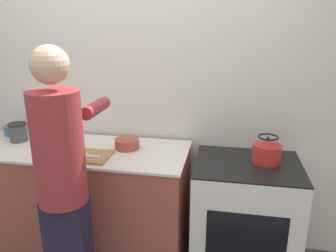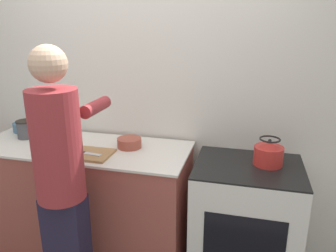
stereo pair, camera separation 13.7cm
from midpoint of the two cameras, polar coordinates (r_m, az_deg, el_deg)
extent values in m
cube|color=silver|center=(2.73, -6.27, 5.77)|extent=(8.00, 0.05, 2.60)
cube|color=#9E4C42|center=(2.84, -16.07, -12.65)|extent=(1.68, 0.63, 0.91)
cube|color=silver|center=(2.65, -16.90, -3.90)|extent=(1.70, 0.66, 0.02)
cube|color=silver|center=(2.57, 11.50, -15.85)|extent=(0.74, 0.60, 0.90)
cube|color=black|center=(2.36, 12.16, -6.54)|extent=(0.74, 0.60, 0.01)
cube|color=black|center=(2.30, 11.63, -18.92)|extent=(0.52, 0.01, 0.40)
cylinder|color=maroon|center=(2.02, -20.40, -3.69)|extent=(0.30, 0.30, 0.68)
sphere|color=#D1A889|center=(1.91, -21.92, 9.87)|extent=(0.21, 0.21, 0.21)
cylinder|color=maroon|center=(2.26, -20.09, 3.24)|extent=(0.08, 0.30, 0.08)
cylinder|color=maroon|center=(2.15, -14.29, 3.05)|extent=(0.08, 0.30, 0.08)
cube|color=#A87A4C|center=(2.45, -15.68, -5.04)|extent=(0.35, 0.25, 0.02)
cube|color=silver|center=(2.41, -14.85, -5.10)|extent=(0.14, 0.05, 0.01)
cube|color=black|center=(2.46, -17.02, -4.76)|extent=(0.09, 0.04, 0.01)
cylinder|color=red|center=(2.39, 15.24, -4.62)|extent=(0.20, 0.20, 0.13)
cone|color=red|center=(2.36, 15.39, -2.78)|extent=(0.16, 0.16, 0.03)
sphere|color=black|center=(2.35, 15.45, -2.13)|extent=(0.02, 0.02, 0.02)
torus|color=black|center=(2.34, 15.47, -1.87)|extent=(0.14, 0.14, 0.01)
cylinder|color=#426684|center=(3.15, -26.28, -0.63)|extent=(0.17, 0.17, 0.08)
cylinder|color=#9E4738|center=(2.54, -8.68, -3.07)|extent=(0.19, 0.19, 0.07)
cylinder|color=#4C4C51|center=(2.96, -25.86, -1.09)|extent=(0.14, 0.14, 0.14)
cylinder|color=#28231E|center=(2.94, -26.05, 0.30)|extent=(0.14, 0.14, 0.01)
camera|label=1|loc=(0.07, -91.76, -0.55)|focal=35.00mm
camera|label=2|loc=(0.07, 88.24, 0.55)|focal=35.00mm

